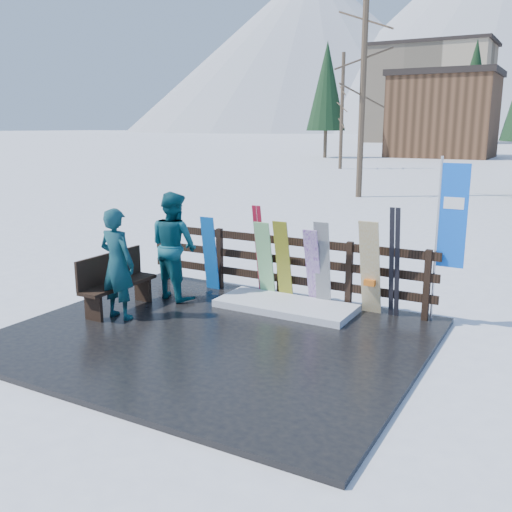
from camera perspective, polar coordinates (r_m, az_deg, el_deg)
The scene contains 16 objects.
ground at distance 8.66m, azimuth -4.20°, elevation -8.30°, with size 700.00×700.00×0.00m, color white.
deck at distance 8.64m, azimuth -4.21°, elevation -8.05°, with size 6.00×5.00×0.08m, color black.
fence at distance 10.26m, azimuth 2.47°, elevation -0.57°, with size 5.60×0.10×1.15m.
snow_patch at distance 9.73m, azimuth 2.97°, elevation -4.98°, with size 2.34×1.00×0.12m, color white.
bench at distance 9.86m, azimuth -13.90°, elevation -2.36°, with size 0.41×1.50×0.97m.
snowboard_0 at distance 10.74m, azimuth -4.63°, elevation 0.26°, with size 0.28×0.03×1.42m, color blue.
snowboard_1 at distance 10.15m, azimuth 0.88°, elevation -0.43°, with size 0.29×0.03×1.44m, color silver.
snowboard_2 at distance 9.99m, azimuth 2.73°, elevation -0.53°, with size 0.27×0.03×1.49m, color #FFF727.
snowboard_3 at distance 9.76m, azimuth 5.72°, elevation -1.17°, with size 0.25×0.03×1.41m, color white.
snowboard_4 at distance 9.68m, azimuth 6.66°, elevation -0.90°, with size 0.27×0.03×1.51m, color black.
snowboard_5 at distance 9.40m, azimuth 11.33°, elevation -1.21°, with size 0.32×0.03×1.63m, color silver.
ski_pair_a at distance 10.25m, azimuth 0.40°, elevation 0.49°, with size 0.16×0.32×1.69m.
ski_pair_b at distance 9.34m, azimuth 13.67°, elevation -0.70°, with size 0.17×0.26×1.82m.
rental_flag at distance 9.23m, azimuth 18.74°, elevation 3.24°, with size 0.45×0.04×2.60m.
person_front at distance 9.35m, azimuth -13.71°, elevation -0.77°, with size 0.65×0.43×1.79m, color #165B52.
person_back at distance 10.25m, azimuth -8.22°, elevation 1.04°, with size 0.94×0.73×1.93m, color #12515E.
Camera 1 is at (4.47, -6.73, 3.12)m, focal length 40.00 mm.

